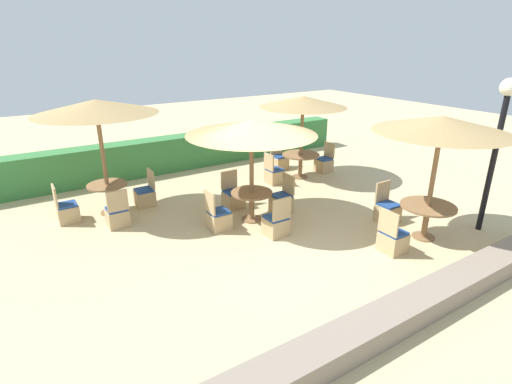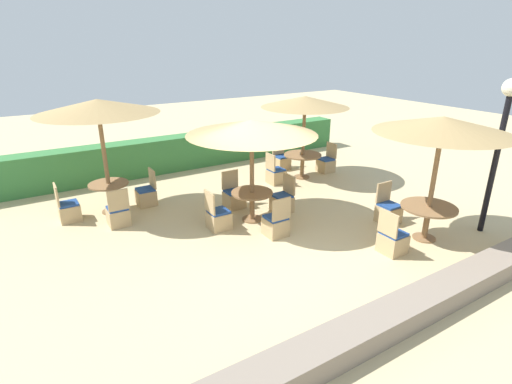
% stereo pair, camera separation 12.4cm
% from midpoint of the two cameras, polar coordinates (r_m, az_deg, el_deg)
% --- Properties ---
extents(ground_plane, '(40.00, 40.00, 0.00)m').
position_cam_midpoint_polar(ground_plane, '(8.65, 2.52, -6.79)').
color(ground_plane, '#C6B284').
extents(hedge_row, '(13.00, 0.70, 1.09)m').
position_cam_midpoint_polar(hedge_row, '(13.36, -11.68, 5.40)').
color(hedge_row, '#387A3D').
rests_on(hedge_row, ground_plane).
extents(stone_border, '(10.00, 0.56, 0.36)m').
position_cam_midpoint_polar(stone_border, '(6.54, 19.67, -16.47)').
color(stone_border, gray).
rests_on(stone_border, ground_plane).
extents(lamp_post, '(0.36, 0.36, 3.32)m').
position_cam_midpoint_polar(lamp_post, '(9.72, 32.12, 7.87)').
color(lamp_post, black).
rests_on(lamp_post, ground_plane).
extents(parasol_center, '(2.92, 2.92, 2.39)m').
position_cam_midpoint_polar(parasol_center, '(8.86, -0.20, 9.18)').
color(parasol_center, olive).
rests_on(parasol_center, ground_plane).
extents(round_table_center, '(0.97, 0.97, 0.71)m').
position_cam_midpoint_polar(round_table_center, '(9.34, -0.19, -0.96)').
color(round_table_center, olive).
rests_on(round_table_center, ground_plane).
extents(patio_chair_center_south, '(0.46, 0.46, 0.93)m').
position_cam_midpoint_polar(patio_chair_center_south, '(8.72, 3.28, -4.64)').
color(patio_chair_center_south, tan).
rests_on(patio_chair_center_south, ground_plane).
extents(patio_chair_center_north, '(0.46, 0.46, 0.93)m').
position_cam_midpoint_polar(patio_chair_center_north, '(10.19, -2.83, -0.76)').
color(patio_chair_center_north, tan).
rests_on(patio_chair_center_north, ground_plane).
extents(patio_chair_center_east, '(0.46, 0.46, 0.93)m').
position_cam_midpoint_polar(patio_chair_center_east, '(9.93, 4.15, -1.38)').
color(patio_chair_center_east, tan).
rests_on(patio_chair_center_east, ground_plane).
extents(patio_chair_center_west, '(0.46, 0.46, 0.93)m').
position_cam_midpoint_polar(patio_chair_center_west, '(9.04, -5.04, -3.73)').
color(patio_chair_center_west, tan).
rests_on(patio_chair_center_west, ground_plane).
extents(parasol_back_right, '(2.59, 2.59, 2.50)m').
position_cam_midpoint_polar(parasol_back_right, '(12.02, 7.32, 12.63)').
color(parasol_back_right, olive).
rests_on(parasol_back_right, ground_plane).
extents(round_table_back_right, '(1.14, 1.14, 0.74)m').
position_cam_midpoint_polar(round_table_back_right, '(12.38, 6.95, 4.72)').
color(round_table_back_right, olive).
rests_on(round_table_back_right, ground_plane).
extents(patio_chair_back_right_east, '(0.46, 0.46, 0.93)m').
position_cam_midpoint_polar(patio_chair_back_right_east, '(13.16, 10.26, 3.98)').
color(patio_chair_back_right_east, tan).
rests_on(patio_chair_back_right_east, ground_plane).
extents(patio_chair_back_right_north, '(0.46, 0.46, 0.93)m').
position_cam_midpoint_polar(patio_chair_back_right_north, '(13.29, 3.92, 4.43)').
color(patio_chair_back_right_north, tan).
rests_on(patio_chair_back_right_north, ground_plane).
extents(patio_chair_back_right_west, '(0.46, 0.46, 0.93)m').
position_cam_midpoint_polar(patio_chair_back_right_west, '(11.89, 3.11, 2.46)').
color(patio_chair_back_right_west, tan).
rests_on(patio_chair_back_right_west, ground_plane).
extents(parasol_front_right, '(2.67, 2.67, 2.64)m').
position_cam_midpoint_polar(parasol_front_right, '(8.68, 25.50, 8.60)').
color(parasol_front_right, olive).
rests_on(parasol_front_right, ground_plane).
extents(round_table_front_right, '(1.14, 1.14, 0.75)m').
position_cam_midpoint_polar(round_table_front_right, '(9.20, 23.72, -2.73)').
color(round_table_front_right, olive).
rests_on(round_table_front_right, ground_plane).
extents(patio_chair_front_right_north, '(0.46, 0.46, 0.93)m').
position_cam_midpoint_polar(patio_chair_front_right_north, '(9.87, 18.68, -2.64)').
color(patio_chair_front_right_north, tan).
rests_on(patio_chair_front_right_north, ground_plane).
extents(patio_chair_front_right_west, '(0.46, 0.46, 0.93)m').
position_cam_midpoint_polar(patio_chair_front_right_west, '(8.50, 19.28, -6.59)').
color(patio_chair_front_right_west, tan).
rests_on(patio_chair_front_right_west, ground_plane).
extents(parasol_back_left, '(2.78, 2.78, 2.77)m').
position_cam_midpoint_polar(parasol_back_left, '(9.90, -21.36, 11.27)').
color(parasol_back_left, olive).
rests_on(parasol_back_left, ground_plane).
extents(round_table_back_left, '(0.95, 0.95, 0.75)m').
position_cam_midpoint_polar(round_table_back_left, '(10.39, -19.90, 0.21)').
color(round_table_back_left, olive).
rests_on(round_table_back_left, ground_plane).
extents(patio_chair_back_left_south, '(0.46, 0.46, 0.93)m').
position_cam_midpoint_polar(patio_chair_back_left_south, '(9.68, -18.73, -3.10)').
color(patio_chair_back_left_south, tan).
rests_on(patio_chair_back_left_south, ground_plane).
extents(patio_chair_back_left_east, '(0.46, 0.46, 0.93)m').
position_cam_midpoint_polar(patio_chair_back_left_east, '(10.68, -15.05, -0.44)').
color(patio_chair_back_left_east, tan).
rests_on(patio_chair_back_left_east, ground_plane).
extents(patio_chair_back_left_west, '(0.46, 0.46, 0.93)m').
position_cam_midpoint_polar(patio_chair_back_left_west, '(10.37, -24.90, -2.38)').
color(patio_chair_back_left_west, tan).
rests_on(patio_chair_back_left_west, ground_plane).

